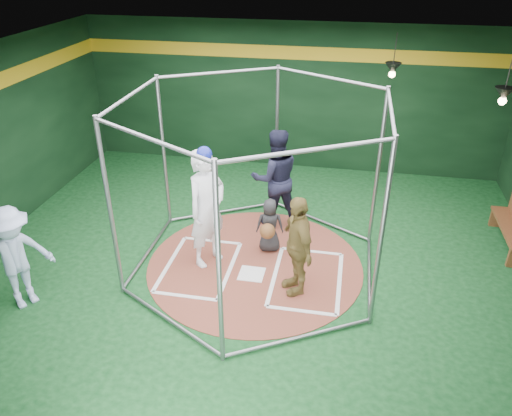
# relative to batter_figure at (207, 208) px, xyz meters

# --- Properties ---
(room_shell) EXTENTS (10.10, 9.10, 3.53)m
(room_shell) POSITION_rel_batter_figure_xyz_m (0.83, 0.04, 0.66)
(room_shell) COLOR #0C3515
(room_shell) RESTS_ON ground
(clay_disc) EXTENTS (3.80, 3.80, 0.01)m
(clay_disc) POSITION_rel_batter_figure_xyz_m (0.83, 0.03, -1.08)
(clay_disc) COLOR brown
(clay_disc) RESTS_ON ground
(home_plate) EXTENTS (0.43, 0.43, 0.01)m
(home_plate) POSITION_rel_batter_figure_xyz_m (0.83, -0.27, -1.07)
(home_plate) COLOR white
(home_plate) RESTS_ON clay_disc
(batter_box_left) EXTENTS (1.17, 1.77, 0.01)m
(batter_box_left) POSITION_rel_batter_figure_xyz_m (-0.12, -0.22, -1.07)
(batter_box_left) COLOR white
(batter_box_left) RESTS_ON clay_disc
(batter_box_right) EXTENTS (1.17, 1.77, 0.01)m
(batter_box_right) POSITION_rel_batter_figure_xyz_m (1.78, -0.22, -1.07)
(batter_box_right) COLOR white
(batter_box_right) RESTS_ON clay_disc
(batting_cage) EXTENTS (4.05, 4.67, 3.00)m
(batting_cage) POSITION_rel_batter_figure_xyz_m (0.83, 0.03, 0.41)
(batting_cage) COLOR gray
(batting_cage) RESTS_ON ground
(pendant_lamp_near) EXTENTS (0.34, 0.34, 0.90)m
(pendant_lamp_near) POSITION_rel_batter_figure_xyz_m (3.03, 3.63, 1.65)
(pendant_lamp_near) COLOR black
(pendant_lamp_near) RESTS_ON room_shell
(pendant_lamp_far) EXTENTS (0.34, 0.34, 0.90)m
(pendant_lamp_far) POSITION_rel_batter_figure_xyz_m (4.83, 2.03, 1.65)
(pendant_lamp_far) COLOR black
(pendant_lamp_far) RESTS_ON room_shell
(batter_figure) EXTENTS (0.83, 0.92, 2.19)m
(batter_figure) POSITION_rel_batter_figure_xyz_m (0.00, 0.00, 0.00)
(batter_figure) COLOR white
(batter_figure) RESTS_ON clay_disc
(visitor_leopard) EXTENTS (0.83, 1.08, 1.70)m
(visitor_leopard) POSITION_rel_batter_figure_xyz_m (1.61, -0.53, -0.23)
(visitor_leopard) COLOR #A18845
(visitor_leopard) RESTS_ON clay_disc
(catcher_figure) EXTENTS (0.55, 0.59, 1.03)m
(catcher_figure) POSITION_rel_batter_figure_xyz_m (1.00, 0.53, -0.56)
(catcher_figure) COLOR black
(catcher_figure) RESTS_ON clay_disc
(umpire) EXTENTS (1.18, 1.06, 1.99)m
(umpire) POSITION_rel_batter_figure_xyz_m (0.93, 1.57, -0.09)
(umpire) COLOR black
(umpire) RESTS_ON clay_disc
(bystander_blue) EXTENTS (1.15, 1.28, 1.72)m
(bystander_blue) POSITION_rel_batter_figure_xyz_m (-2.54, -1.69, -0.23)
(bystander_blue) COLOR #B0C2E9
(bystander_blue) RESTS_ON ground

